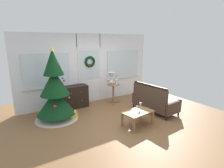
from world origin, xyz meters
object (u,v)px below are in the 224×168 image
Objects in this scene: flower_vase at (117,81)px; coffee_table at (138,113)px; dresser_cabinet at (75,97)px; wine_glass at (140,104)px; christmas_tree at (55,93)px; side_table at (113,90)px; table_lamp at (111,77)px; gift_box at (73,114)px; settee_sofa at (153,101)px.

flower_vase reaches higher than coffee_table.
dresser_cabinet is 4.68× the size of wine_glass.
dresser_cabinet is at bearing 37.81° from christmas_tree.
christmas_tree is 2.92× the size of side_table.
side_table is 0.50m from table_lamp.
table_lamp reaches higher than gift_box.
coffee_table is at bearing -102.18° from side_table.
side_table is 3.76× the size of wine_glass.
christmas_tree reaches higher than coffee_table.
table_lamp is at bearing 147.99° from flower_vase.
wine_glass reaches higher than coffee_table.
dresser_cabinet reaches higher than wine_glass.
table_lamp is at bearing 16.70° from gift_box.
christmas_tree is 4.87× the size of table_lamp.
side_table is 1.83m from wine_glass.
table_lamp is 2.08m from coffee_table.
side_table is at bearing -14.70° from dresser_cabinet.
coffee_table is at bearing -42.62° from christmas_tree.
flower_vase is 1.98m from coffee_table.
table_lamp is at bearing 115.81° from settee_sofa.
flower_vase is at bearing -30.96° from side_table.
coffee_table is at bearing -105.49° from flower_vase.
side_table is 2.09× the size of flower_vase.
christmas_tree is 2.37× the size of coffee_table.
dresser_cabinet is 1.43m from side_table.
wine_glass is (1.94, -1.55, -0.26)m from christmas_tree.
gift_box is (-0.38, -0.83, -0.28)m from dresser_cabinet.
christmas_tree is 2.35× the size of dresser_cabinet.
side_table is (2.19, 0.27, -0.30)m from christmas_tree.
table_lamp is at bearing 146.31° from side_table.
christmas_tree is at bearing 157.97° from settee_sofa.
side_table is at bearing 114.46° from settee_sofa.
coffee_table is at bearing -100.24° from table_lamp.
flower_vase is at bearing 74.51° from coffee_table.
gift_box is at bearing -165.05° from side_table.
wine_glass is 0.92× the size of gift_box.
wine_glass is at bearing -41.70° from gift_box.
christmas_tree is 10.98× the size of wine_glass.
settee_sofa is at bearing 24.07° from wine_glass.
gift_box is at bearing -163.30° from table_lamp.
dresser_cabinet is at bearing 138.72° from settee_sofa.
dresser_cabinet is at bearing 166.29° from table_lamp.
settee_sofa is 1.73× the size of coffee_table.
dresser_cabinet is 1.01× the size of coffee_table.
table_lamp is 0.25m from flower_vase.
coffee_table is 4.63× the size of wine_glass.
gift_box is (-2.40, 0.94, -0.27)m from settee_sofa.
christmas_tree reaches higher than table_lamp.
gift_box is at bearing -114.50° from dresser_cabinet.
gift_box is (-1.86, -0.41, -0.74)m from flower_vase.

